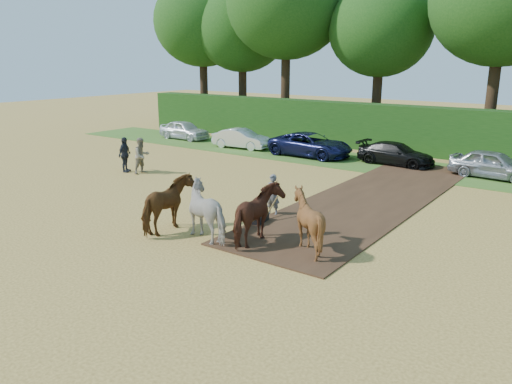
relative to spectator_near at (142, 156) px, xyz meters
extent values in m
plane|color=gold|center=(10.32, -4.55, -0.94)|extent=(120.00, 120.00, 0.00)
cube|color=#472D1C|center=(11.82, 2.45, -0.92)|extent=(4.50, 17.00, 0.05)
cube|color=#38601E|center=(10.32, 9.45, -0.93)|extent=(50.00, 5.00, 0.03)
cube|color=#14380F|center=(10.32, 13.95, 0.56)|extent=(46.00, 1.60, 3.00)
imported|color=gray|center=(0.00, 0.00, 0.00)|extent=(0.79, 0.98, 1.89)
imported|color=#22252D|center=(-0.98, -0.31, -0.01)|extent=(0.82, 1.19, 1.87)
imported|color=brown|center=(7.78, -5.70, 0.02)|extent=(1.41, 2.43, 1.93)
imported|color=beige|center=(9.39, -5.28, 0.02)|extent=(2.16, 1.94, 1.93)
imported|color=#552A1A|center=(10.99, -4.86, 0.02)|extent=(1.41, 2.43, 1.93)
imported|color=brown|center=(12.60, -4.45, 0.02)|extent=(1.83, 1.99, 1.93)
cube|color=black|center=(9.85, -3.10, -0.78)|extent=(0.46, 0.87, 0.32)
cube|color=brown|center=(9.94, -3.65, -0.62)|extent=(0.31, 1.28, 0.09)
cylinder|color=brown|center=(9.57, -2.64, -0.44)|extent=(0.34, 0.91, 0.68)
cylinder|color=brown|center=(9.96, -2.57, -0.44)|extent=(0.08, 0.94, 0.68)
imported|color=gray|center=(9.66, -2.02, -0.14)|extent=(0.64, 0.48, 1.61)
imported|color=silver|center=(-6.29, 9.71, -0.24)|extent=(4.16, 1.75, 1.41)
imported|color=silver|center=(-0.40, 9.09, -0.28)|extent=(4.12, 1.74, 1.32)
imported|color=#151842|center=(4.80, 9.31, -0.21)|extent=(5.33, 2.58, 1.46)
imported|color=black|center=(10.00, 9.95, -0.31)|extent=(4.50, 2.06, 1.27)
imported|color=#9A9DA2|center=(15.20, 9.60, -0.23)|extent=(4.36, 2.13, 1.43)
cylinder|color=#382616|center=(-10.68, 16.95, 1.98)|extent=(0.70, 0.70, 5.85)
ellipsoid|color=#163F11|center=(-10.68, 16.95, 8.06)|extent=(8.40, 8.40, 7.73)
cylinder|color=#382616|center=(-6.68, 17.45, 1.76)|extent=(0.70, 0.70, 5.40)
ellipsoid|color=#163F11|center=(-6.68, 17.45, 7.38)|extent=(7.80, 7.80, 7.18)
cylinder|color=#382616|center=(-1.68, 16.45, 2.32)|extent=(0.70, 0.70, 6.53)
ellipsoid|color=#163F11|center=(-1.68, 16.45, 9.03)|extent=(9.20, 9.20, 8.46)
cylinder|color=#382616|center=(5.32, 17.95, 1.64)|extent=(0.70, 0.70, 5.17)
ellipsoid|color=#163F11|center=(5.32, 17.95, 7.01)|extent=(7.40, 7.40, 6.81)
cylinder|color=#382616|center=(13.32, 16.95, 2.09)|extent=(0.70, 0.70, 6.08)
camera|label=1|loc=(19.94, -17.30, 4.90)|focal=35.00mm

